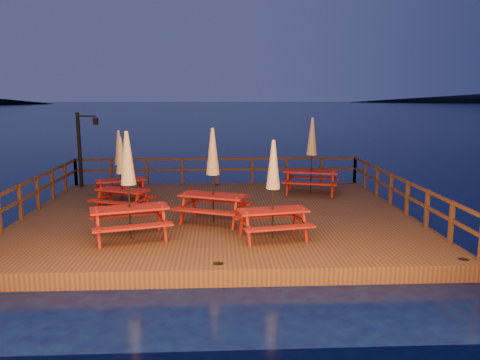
{
  "coord_description": "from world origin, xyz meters",
  "views": [
    {
      "loc": [
        0.0,
        -14.5,
        4.11
      ],
      "look_at": [
        0.74,
        0.6,
        1.33
      ],
      "focal_mm": 35.0,
      "sensor_mm": 36.0,
      "label": 1
    }
  ],
  "objects_px": {
    "lamp_post": "(83,143)",
    "picnic_table_2": "(213,174)",
    "picnic_table_0": "(312,154)",
    "picnic_table_1": "(122,173)"
  },
  "relations": [
    {
      "from": "picnic_table_2",
      "to": "picnic_table_0",
      "type": "bearing_deg",
      "value": 69.27
    },
    {
      "from": "picnic_table_1",
      "to": "picnic_table_2",
      "type": "relative_size",
      "value": 0.87
    },
    {
      "from": "lamp_post",
      "to": "picnic_table_2",
      "type": "relative_size",
      "value": 1.08
    },
    {
      "from": "picnic_table_2",
      "to": "lamp_post",
      "type": "bearing_deg",
      "value": 154.82
    },
    {
      "from": "lamp_post",
      "to": "picnic_table_0",
      "type": "bearing_deg",
      "value": -11.29
    },
    {
      "from": "picnic_table_0",
      "to": "picnic_table_2",
      "type": "relative_size",
      "value": 1.03
    },
    {
      "from": "picnic_table_1",
      "to": "picnic_table_2",
      "type": "distance_m",
      "value": 3.26
    },
    {
      "from": "lamp_post",
      "to": "picnic_table_1",
      "type": "bearing_deg",
      "value": -61.09
    },
    {
      "from": "picnic_table_0",
      "to": "picnic_table_2",
      "type": "distance_m",
      "value": 5.39
    },
    {
      "from": "picnic_table_1",
      "to": "picnic_table_2",
      "type": "height_order",
      "value": "picnic_table_2"
    }
  ]
}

